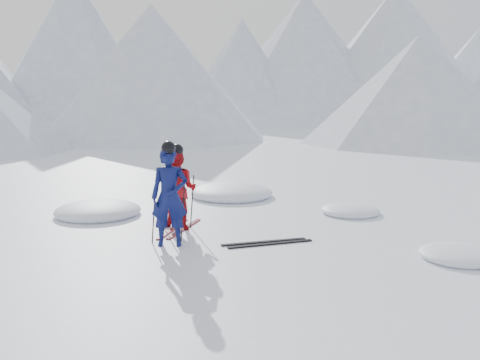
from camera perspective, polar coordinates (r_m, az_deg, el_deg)
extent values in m
plane|color=white|center=(10.39, 8.10, -6.28)|extent=(160.00, 160.00, 0.00)
cone|color=#B2BCD1|center=(51.07, -17.93, 13.67)|extent=(23.96, 23.96, 14.35)
cone|color=#B2BCD1|center=(61.03, -9.96, 12.02)|extent=(17.69, 17.69, 11.93)
cone|color=#B2BCD1|center=(53.71, 0.23, 11.99)|extent=(19.63, 19.63, 10.85)
cone|color=#B2BCD1|center=(57.89, 7.16, 13.35)|extent=(23.31, 23.31, 14.15)
cone|color=#B2BCD1|center=(59.80, 16.85, 13.25)|extent=(28.94, 28.94, 14.88)
cone|color=silver|center=(65.05, 25.13, 10.61)|extent=(24.45, 24.45, 10.76)
cone|color=#B2BCD1|center=(33.10, 19.17, 9.51)|extent=(14.00, 14.00, 6.50)
cone|color=#B2BCD1|center=(35.70, -9.77, 11.82)|extent=(16.00, 16.00, 9.00)
imported|color=#0C134D|center=(9.55, -7.92, -1.87)|extent=(0.71, 0.50, 1.87)
imported|color=#AA0D13|center=(10.71, -6.99, -1.09)|extent=(1.01, 0.91, 1.71)
cylinder|color=black|center=(9.77, -9.64, -3.54)|extent=(0.12, 0.09, 1.24)
cylinder|color=black|center=(9.86, -6.42, -3.34)|extent=(0.12, 0.07, 1.24)
cylinder|color=black|center=(11.01, -8.54, -2.36)|extent=(0.12, 0.09, 1.14)
cylinder|color=black|center=(10.92, -5.39, -2.39)|extent=(0.12, 0.08, 1.14)
cube|color=black|center=(10.89, -7.54, -5.46)|extent=(0.66, 1.63, 0.03)
cube|color=black|center=(10.89, -6.27, -5.43)|extent=(0.77, 1.59, 0.03)
cube|color=black|center=(9.85, 2.69, -6.96)|extent=(1.69, 0.34, 0.03)
cube|color=black|center=(9.73, 3.43, -7.17)|extent=(1.69, 0.40, 0.03)
ellipsoid|color=white|center=(12.60, -15.64, -3.78)|extent=(2.02, 2.02, 0.45)
ellipsoid|color=white|center=(12.58, 12.28, -3.68)|extent=(1.41, 1.41, 0.31)
ellipsoid|color=white|center=(14.39, -0.96, -1.86)|extent=(2.32, 2.32, 0.51)
ellipsoid|color=white|center=(9.68, 23.31, -8.09)|extent=(1.33, 1.33, 0.29)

